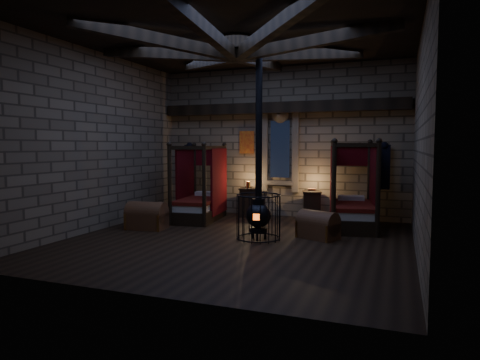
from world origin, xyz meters
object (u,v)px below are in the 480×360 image
(stove, at_px, (259,212))
(bed_right, at_px, (352,207))
(trunk_left, at_px, (147,217))
(trunk_right, at_px, (318,226))
(bed_left, at_px, (200,202))

(stove, bearing_deg, bed_right, 41.94)
(trunk_left, height_order, stove, stove)
(trunk_right, bearing_deg, bed_right, 93.46)
(bed_left, bearing_deg, trunk_left, -117.97)
(bed_left, xyz_separation_m, stove, (2.25, -1.80, 0.11))
(stove, bearing_deg, bed_left, 133.72)
(stove, bearing_deg, trunk_left, 168.87)
(bed_left, bearing_deg, trunk_right, -26.61)
(trunk_left, bearing_deg, trunk_right, -0.38)
(trunk_right, xyz_separation_m, stove, (-1.17, -0.56, 0.33))
(trunk_left, relative_size, stove, 0.24)
(bed_left, distance_m, trunk_right, 3.64)
(bed_left, distance_m, stove, 2.89)
(stove, bearing_deg, trunk_right, 18.04)
(trunk_left, relative_size, trunk_right, 1.00)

